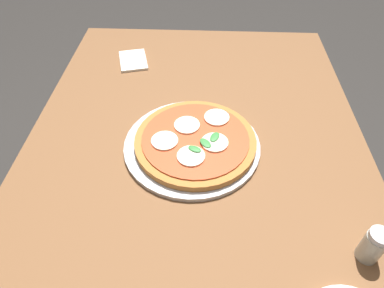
{
  "coord_description": "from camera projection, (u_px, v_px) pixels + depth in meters",
  "views": [
    {
      "loc": [
        0.59,
        0.02,
        1.36
      ],
      "look_at": [
        -0.03,
        -0.01,
        0.73
      ],
      "focal_mm": 31.79,
      "sensor_mm": 36.0,
      "label": 1
    }
  ],
  "objects": [
    {
      "name": "dining_table",
      "position": [
        195.0,
        180.0,
        0.94
      ],
      "size": [
        1.36,
        0.91,
        0.72
      ],
      "color": "brown",
      "rests_on": "ground_plane"
    },
    {
      "name": "napkin",
      "position": [
        133.0,
        60.0,
        1.18
      ],
      "size": [
        0.15,
        0.12,
        0.01
      ],
      "primitive_type": "cube",
      "rotation": [
        0.0,
        0.0,
        0.26
      ],
      "color": "white",
      "rests_on": "dining_table"
    },
    {
      "name": "pepper_shaker",
      "position": [
        373.0,
        245.0,
        0.65
      ],
      "size": [
        0.04,
        0.04,
        0.08
      ],
      "color": "#B2B7AD",
      "rests_on": "dining_table"
    },
    {
      "name": "serving_tray",
      "position": [
        192.0,
        145.0,
        0.89
      ],
      "size": [
        0.35,
        0.35,
        0.01
      ],
      "primitive_type": "cylinder",
      "color": "silver",
      "rests_on": "dining_table"
    },
    {
      "name": "pizza",
      "position": [
        195.0,
        141.0,
        0.87
      ],
      "size": [
        0.31,
        0.31,
        0.03
      ],
      "color": "#B27033",
      "rests_on": "serving_tray"
    },
    {
      "name": "ground_plane",
      "position": [
        194.0,
        276.0,
        1.38
      ],
      "size": [
        6.0,
        6.0,
        0.0
      ],
      "primitive_type": "plane",
      "color": "#2D2B28"
    }
  ]
}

